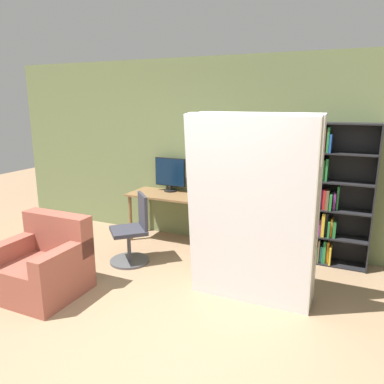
% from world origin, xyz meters
% --- Properties ---
extents(ground_plane, '(16.00, 16.00, 0.00)m').
position_xyz_m(ground_plane, '(0.00, 0.00, 0.00)').
color(ground_plane, '#937556').
extents(wall_back, '(8.00, 0.06, 2.70)m').
position_xyz_m(wall_back, '(0.00, 2.73, 1.35)').
color(wall_back, '#6B7A4C').
rests_on(wall_back, ground).
extents(desk, '(1.19, 0.58, 0.73)m').
position_xyz_m(desk, '(-1.02, 2.41, 0.63)').
color(desk, brown).
rests_on(desk, ground).
extents(monitor, '(0.51, 0.19, 0.52)m').
position_xyz_m(monitor, '(-1.08, 2.59, 1.01)').
color(monitor, black).
rests_on(monitor, desk).
extents(office_chair, '(0.62, 0.62, 0.91)m').
position_xyz_m(office_chair, '(-1.09, 1.52, 0.37)').
color(office_chair, '#4C4C51').
rests_on(office_chair, ground).
extents(bookshelf, '(0.74, 0.32, 1.83)m').
position_xyz_m(bookshelf, '(1.30, 2.57, 0.85)').
color(bookshelf, black).
rests_on(bookshelf, ground).
extents(mattress_near, '(1.27, 0.37, 1.98)m').
position_xyz_m(mattress_near, '(0.60, 1.09, 0.99)').
color(mattress_near, silver).
rests_on(mattress_near, ground).
extents(mattress_far, '(1.27, 0.36, 1.98)m').
position_xyz_m(mattress_far, '(0.60, 1.36, 0.99)').
color(mattress_far, silver).
rests_on(mattress_far, ground).
extents(armchair, '(0.85, 0.80, 0.85)m').
position_xyz_m(armchair, '(-1.53, 0.42, 0.32)').
color(armchair, '#934C3D').
rests_on(armchair, ground).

